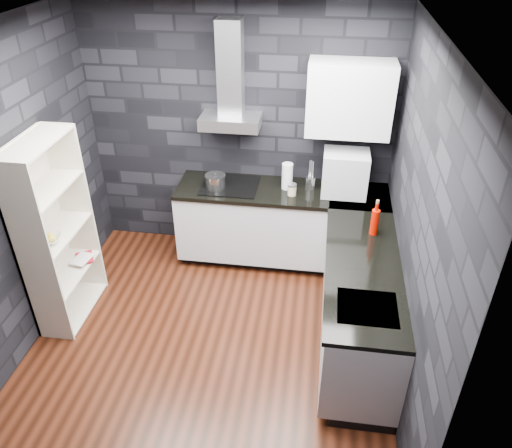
% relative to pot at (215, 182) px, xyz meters
% --- Properties ---
extents(ground, '(3.20, 3.20, 0.00)m').
position_rel_pot_xyz_m(ground, '(0.19, -1.24, -0.97)').
color(ground, '#3F1A0D').
extents(ceiling, '(3.20, 3.20, 0.00)m').
position_rel_pot_xyz_m(ceiling, '(0.19, -1.24, 1.73)').
color(ceiling, white).
extents(wall_back, '(3.20, 0.05, 2.70)m').
position_rel_pot_xyz_m(wall_back, '(0.19, 0.39, 0.38)').
color(wall_back, black).
rests_on(wall_back, ground).
extents(wall_front, '(3.20, 0.05, 2.70)m').
position_rel_pot_xyz_m(wall_front, '(0.19, -2.86, 0.38)').
color(wall_front, black).
rests_on(wall_front, ground).
extents(wall_left, '(0.05, 3.20, 2.70)m').
position_rel_pot_xyz_m(wall_left, '(-1.44, -1.24, 0.38)').
color(wall_left, black).
rests_on(wall_left, ground).
extents(wall_right, '(0.05, 3.20, 2.70)m').
position_rel_pot_xyz_m(wall_right, '(1.81, -1.24, 0.38)').
color(wall_right, black).
rests_on(wall_right, ground).
extents(toekick_back, '(2.18, 0.50, 0.10)m').
position_rel_pot_xyz_m(toekick_back, '(0.69, 0.10, -0.92)').
color(toekick_back, black).
rests_on(toekick_back, ground).
extents(toekick_right, '(0.50, 1.78, 0.10)m').
position_rel_pot_xyz_m(toekick_right, '(1.53, -1.14, -0.92)').
color(toekick_right, black).
rests_on(toekick_right, ground).
extents(counter_back_cab, '(2.20, 0.60, 0.76)m').
position_rel_pot_xyz_m(counter_back_cab, '(0.69, 0.06, -0.49)').
color(counter_back_cab, silver).
rests_on(counter_back_cab, ground).
extents(counter_right_cab, '(0.60, 1.80, 0.76)m').
position_rel_pot_xyz_m(counter_right_cab, '(1.49, -1.14, -0.49)').
color(counter_right_cab, silver).
rests_on(counter_right_cab, ground).
extents(counter_back_top, '(2.20, 0.62, 0.04)m').
position_rel_pot_xyz_m(counter_back_top, '(0.69, 0.05, -0.09)').
color(counter_back_top, black).
rests_on(counter_back_top, counter_back_cab).
extents(counter_right_top, '(0.62, 1.80, 0.04)m').
position_rel_pot_xyz_m(counter_right_top, '(1.48, -1.14, -0.09)').
color(counter_right_top, black).
rests_on(counter_right_top, counter_right_cab).
extents(counter_corner_top, '(0.62, 0.62, 0.04)m').
position_rel_pot_xyz_m(counter_corner_top, '(1.49, 0.06, -0.09)').
color(counter_corner_top, black).
rests_on(counter_corner_top, counter_right_cab).
extents(hood_body, '(0.60, 0.34, 0.12)m').
position_rel_pot_xyz_m(hood_body, '(0.14, 0.19, 0.59)').
color(hood_body, '#BCBDC2').
rests_on(hood_body, wall_back).
extents(hood_chimney, '(0.24, 0.20, 0.90)m').
position_rel_pot_xyz_m(hood_chimney, '(0.14, 0.26, 1.10)').
color(hood_chimney, '#BCBDC2').
rests_on(hood_chimney, hood_body).
extents(upper_cabinet, '(0.80, 0.35, 0.70)m').
position_rel_pot_xyz_m(upper_cabinet, '(1.29, 0.19, 0.88)').
color(upper_cabinet, silver).
rests_on(upper_cabinet, wall_back).
extents(cooktop, '(0.58, 0.50, 0.01)m').
position_rel_pot_xyz_m(cooktop, '(0.14, 0.06, -0.07)').
color(cooktop, black).
rests_on(cooktop, counter_back_top).
extents(sink_rim, '(0.44, 0.40, 0.01)m').
position_rel_pot_xyz_m(sink_rim, '(1.49, -1.64, -0.08)').
color(sink_rim, '#BCBDC2').
rests_on(sink_rim, counter_right_top).
extents(pot, '(0.26, 0.26, 0.12)m').
position_rel_pot_xyz_m(pot, '(0.00, 0.00, 0.00)').
color(pot, '#B6B7BB').
rests_on(pot, cooktop).
extents(glass_vase, '(0.14, 0.14, 0.28)m').
position_rel_pot_xyz_m(glass_vase, '(0.73, 0.10, 0.07)').
color(glass_vase, white).
rests_on(glass_vase, counter_back_top).
extents(storage_jar, '(0.10, 0.10, 0.11)m').
position_rel_pot_xyz_m(storage_jar, '(0.80, -0.03, -0.02)').
color(storage_jar, '#CDB793').
rests_on(storage_jar, counter_back_top).
extents(utensil_crock, '(0.13, 0.13, 0.13)m').
position_rel_pot_xyz_m(utensil_crock, '(0.97, 0.13, -0.01)').
color(utensil_crock, '#B6B7BB').
rests_on(utensil_crock, counter_back_top).
extents(appliance_garage, '(0.45, 0.35, 0.45)m').
position_rel_pot_xyz_m(appliance_garage, '(1.31, 0.08, 0.15)').
color(appliance_garage, '#B9BCC1').
rests_on(appliance_garage, counter_back_top).
extents(red_bottle, '(0.09, 0.09, 0.24)m').
position_rel_pot_xyz_m(red_bottle, '(1.58, -0.64, 0.05)').
color(red_bottle, '#B10E00').
rests_on(red_bottle, counter_right_top).
extents(bookshelf, '(0.39, 0.82, 1.80)m').
position_rel_pot_xyz_m(bookshelf, '(-1.23, -1.05, -0.07)').
color(bookshelf, beige).
rests_on(bookshelf, ground).
extents(fruit_bowl, '(0.27, 0.27, 0.06)m').
position_rel_pot_xyz_m(fruit_bowl, '(-1.23, -1.19, -0.04)').
color(fruit_bowl, silver).
rests_on(fruit_bowl, bookshelf).
extents(book_red, '(0.15, 0.10, 0.21)m').
position_rel_pot_xyz_m(book_red, '(-1.22, -0.87, -0.40)').
color(book_red, maroon).
rests_on(book_red, bookshelf).
extents(book_second, '(0.16, 0.04, 0.21)m').
position_rel_pot_xyz_m(book_second, '(-1.23, -0.86, -0.38)').
color(book_second, '#B2B2B2').
rests_on(book_second, bookshelf).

